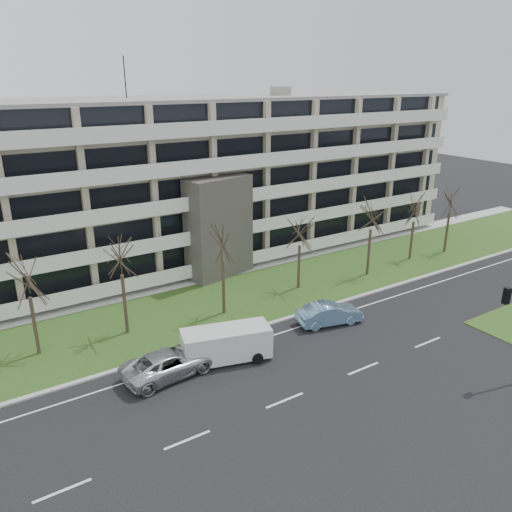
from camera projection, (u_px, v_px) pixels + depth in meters
ground at (363, 369)px, 30.96m from camera, size 160.00×160.00×0.00m
grass_verge at (252, 295)px, 41.25m from camera, size 90.00×10.00×0.06m
curb at (288, 318)px, 37.28m from camera, size 90.00×0.35×0.12m
sidewalk at (220, 274)px, 45.60m from camera, size 90.00×2.00×0.08m
lane_edge_line at (300, 327)px, 36.11m from camera, size 90.00×0.12×0.01m
apartment_building at (184, 180)px, 48.42m from camera, size 60.50×15.10×18.75m
silver_pickup at (169, 363)px, 30.08m from camera, size 6.05×3.24×1.62m
blue_sedan at (329, 314)px, 36.34m from camera, size 5.10×2.75×1.59m
white_van at (227, 341)px, 31.53m from camera, size 5.93×3.44×2.17m
tree_1 at (26, 274)px, 30.67m from camera, size 3.62×3.62×7.25m
tree_2 at (120, 251)px, 33.17m from camera, size 3.95×3.95×7.89m
tree_3 at (222, 240)px, 36.15m from camera, size 3.80×3.80×7.59m
tree_4 at (300, 228)px, 40.92m from camera, size 3.43×3.43×6.85m
tree_5 at (372, 211)px, 43.60m from camera, size 3.83×3.83×7.66m
tree_6 at (415, 207)px, 47.71m from camera, size 3.43×3.43×6.85m
tree_7 at (451, 197)px, 49.53m from camera, size 3.70×3.70×7.40m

